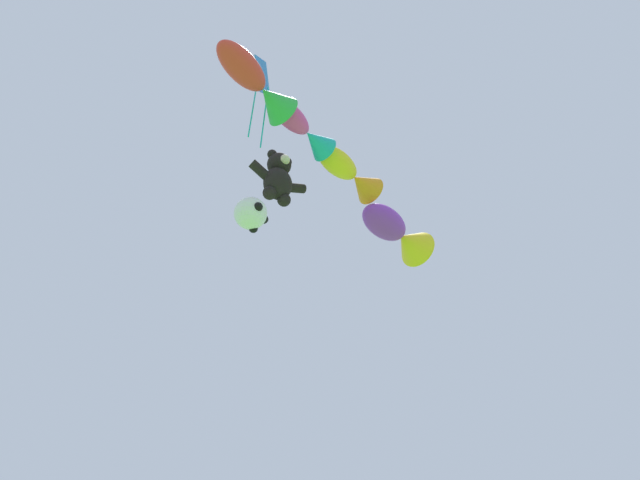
{
  "coord_description": "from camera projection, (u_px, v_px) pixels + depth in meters",
  "views": [
    {
      "loc": [
        -5.11,
        -3.68,
        1.7
      ],
      "look_at": [
        0.06,
        3.46,
        8.68
      ],
      "focal_mm": 28.0,
      "sensor_mm": 36.0,
      "label": 1
    }
  ],
  "objects": [
    {
      "name": "fish_kite_violet",
      "position": [
        397.0,
        233.0,
        13.86
      ],
      "size": [
        2.57,
        1.49,
        1.12
      ],
      "color": "purple"
    },
    {
      "name": "fish_kite_crimson",
      "position": [
        258.0,
        84.0,
        10.73
      ],
      "size": [
        2.21,
        1.39,
        0.82
      ],
      "color": "red"
    },
    {
      "name": "diamond_kite",
      "position": [
        262.0,
        83.0,
        11.91
      ],
      "size": [
        0.91,
        0.81,
        3.08
      ],
      "color": "blue"
    },
    {
      "name": "soccer_ball_kite",
      "position": [
        251.0,
        214.0,
        10.98
      ],
      "size": [
        0.81,
        0.8,
        0.74
      ],
      "color": "white"
    },
    {
      "name": "fish_kite_magenta",
      "position": [
        303.0,
        129.0,
        11.77
      ],
      "size": [
        2.06,
        1.12,
        0.69
      ],
      "color": "#E53F9E"
    },
    {
      "name": "fish_kite_goldfin",
      "position": [
        350.0,
        174.0,
        13.09
      ],
      "size": [
        2.19,
        1.17,
        0.83
      ],
      "color": "yellow"
    },
    {
      "name": "teddy_bear_kite",
      "position": [
        278.0,
        177.0,
        12.62
      ],
      "size": [
        1.65,
        0.73,
        1.68
      ],
      "color": "black"
    }
  ]
}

